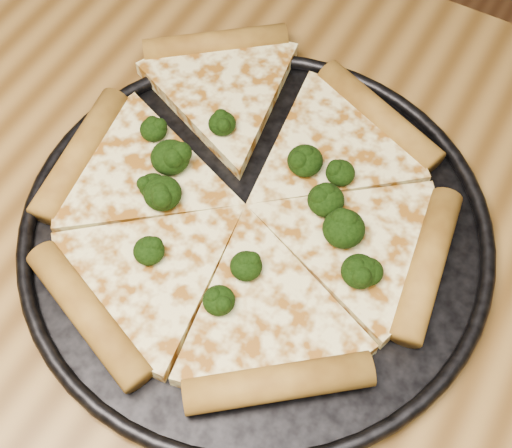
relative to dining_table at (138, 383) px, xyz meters
The scene contains 4 objects.
dining_table is the anchor object (origin of this frame).
pizza_pan 0.17m from the dining_table, 71.57° to the left, with size 0.37×0.37×0.02m.
pizza 0.18m from the dining_table, 80.37° to the left, with size 0.34×0.36×0.03m.
broccoli_florets 0.18m from the dining_table, 75.29° to the left, with size 0.23×0.17×0.02m.
Camera 1 is at (0.19, -0.13, 1.25)m, focal length 51.58 mm.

